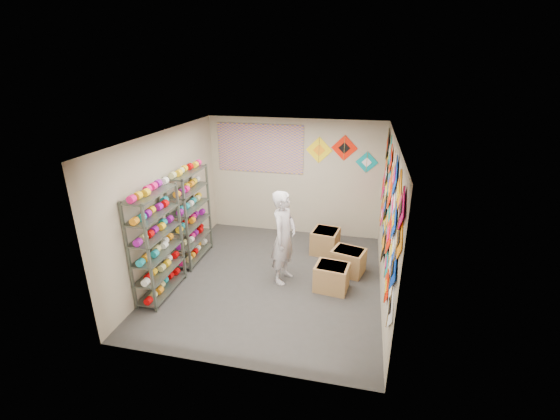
% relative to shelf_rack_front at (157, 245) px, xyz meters
% --- Properties ---
extents(ground, '(4.50, 4.50, 0.00)m').
position_rel_shelf_rack_front_xyz_m(ground, '(1.78, 0.85, -0.95)').
color(ground, '#34302D').
extents(room_walls, '(4.50, 4.50, 4.50)m').
position_rel_shelf_rack_front_xyz_m(room_walls, '(1.78, 0.85, 0.69)').
color(room_walls, tan).
rests_on(room_walls, ground).
extents(shelf_rack_front, '(0.40, 1.10, 1.90)m').
position_rel_shelf_rack_front_xyz_m(shelf_rack_front, '(0.00, 0.00, 0.00)').
color(shelf_rack_front, '#4C5147').
rests_on(shelf_rack_front, ground).
extents(shelf_rack_back, '(0.40, 1.10, 1.90)m').
position_rel_shelf_rack_front_xyz_m(shelf_rack_back, '(0.00, 1.30, 0.00)').
color(shelf_rack_back, '#4C5147').
rests_on(shelf_rack_back, ground).
extents(string_spools, '(0.12, 2.36, 0.12)m').
position_rel_shelf_rack_front_xyz_m(string_spools, '(-0.00, 0.65, 0.10)').
color(string_spools, '#FF1174').
rests_on(string_spools, ground).
extents(kite_wall_display, '(0.05, 4.29, 2.05)m').
position_rel_shelf_rack_front_xyz_m(kite_wall_display, '(3.76, 0.85, 0.68)').
color(kite_wall_display, silver).
rests_on(kite_wall_display, room_walls).
extents(back_wall_kites, '(1.59, 0.02, 0.82)m').
position_rel_shelf_rack_front_xyz_m(back_wall_kites, '(2.80, 3.09, 1.04)').
color(back_wall_kites, yellow).
rests_on(back_wall_kites, room_walls).
extents(poster, '(2.00, 0.01, 1.10)m').
position_rel_shelf_rack_front_xyz_m(poster, '(0.98, 3.08, 1.05)').
color(poster, '#59479A').
rests_on(poster, room_walls).
extents(shopkeeper, '(0.82, 0.70, 1.75)m').
position_rel_shelf_rack_front_xyz_m(shopkeeper, '(2.01, 0.90, -0.07)').
color(shopkeeper, beige).
rests_on(shopkeeper, ground).
extents(carton_a, '(0.63, 0.55, 0.48)m').
position_rel_shelf_rack_front_xyz_m(carton_a, '(2.91, 0.77, -0.71)').
color(carton_a, olive).
rests_on(carton_a, ground).
extents(carton_b, '(0.70, 0.63, 0.48)m').
position_rel_shelf_rack_front_xyz_m(carton_b, '(3.17, 1.43, -0.71)').
color(carton_b, olive).
rests_on(carton_b, ground).
extents(carton_c, '(0.62, 0.66, 0.51)m').
position_rel_shelf_rack_front_xyz_m(carton_c, '(2.64, 2.18, -0.69)').
color(carton_c, olive).
rests_on(carton_c, ground).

